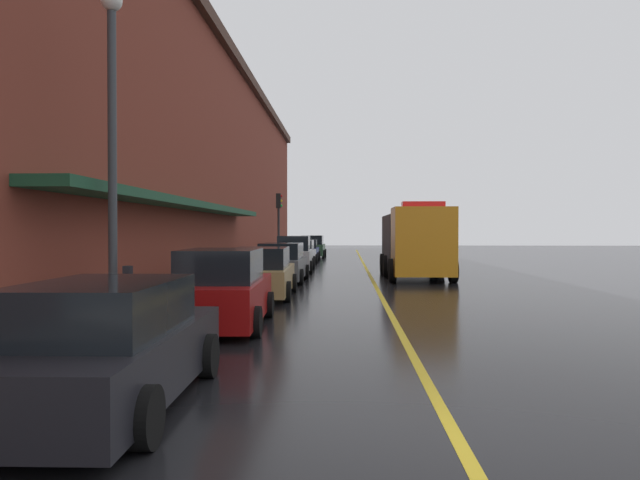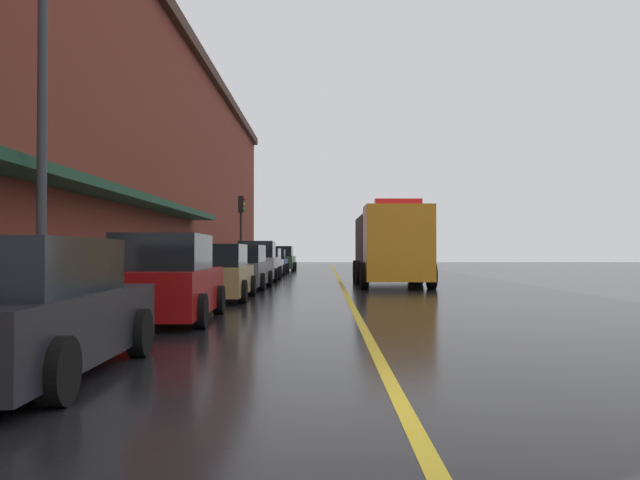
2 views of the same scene
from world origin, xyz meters
name	(u,v)px [view 2 (image 2 of 2)]	position (x,y,z in m)	size (l,w,h in m)	color
ground_plane	(340,281)	(0.00, 25.00, 0.00)	(112.00, 112.00, 0.00)	black
sidewalk_left	(208,280)	(-6.20, 25.00, 0.07)	(2.40, 70.00, 0.15)	gray
lane_center_stripe	(340,281)	(0.00, 25.00, 0.00)	(0.16, 70.00, 0.01)	gold
brick_building_left	(90,150)	(-11.50, 23.99, 6.04)	(9.39, 64.00, 12.06)	maroon
parked_car_0	(24,312)	(-4.04, 1.19, 0.74)	(2.07, 4.60, 1.55)	black
parked_car_1	(166,281)	(-3.91, 7.18, 0.82)	(2.14, 4.52, 1.75)	maroon
parked_car_2	(215,273)	(-3.92, 13.13, 0.76)	(2.23, 4.90, 1.61)	#A5844C
parked_car_3	(241,268)	(-3.87, 18.86, 0.77)	(2.08, 4.80, 1.64)	#595B60
parked_car_4	(258,263)	(-3.90, 25.20, 0.88)	(2.09, 4.68, 1.89)	silver
parked_car_5	(266,263)	(-4.00, 30.69, 0.74)	(1.97, 4.56, 1.58)	silver
parked_car_6	(273,262)	(-4.05, 36.54, 0.73)	(1.97, 4.17, 1.55)	navy
parked_car_7	(281,259)	(-3.88, 41.56, 0.83)	(2.14, 4.47, 1.79)	#2D5133
utility_truck	(390,247)	(2.02, 21.34, 1.60)	(2.88, 7.58, 3.37)	orange
parking_meter_0	(248,257)	(-5.35, 33.76, 1.06)	(0.14, 0.18, 1.33)	#4C4C51
parking_meter_1	(56,271)	(-5.35, 5.27, 1.06)	(0.14, 0.18, 1.33)	#4C4C51
parking_meter_2	(249,257)	(-5.35, 33.98, 1.06)	(0.14, 0.18, 1.33)	#4C4C51
parking_meter_3	(227,259)	(-5.35, 25.22, 1.06)	(0.14, 0.18, 1.33)	#4C4C51
parking_meter_4	(237,258)	(-5.35, 28.80, 1.06)	(0.14, 0.18, 1.33)	#4C4C51
street_lamp_left	(42,90)	(-5.95, 6.04, 4.40)	(0.44, 0.44, 6.94)	#33383D
traffic_light_near	(241,220)	(-5.29, 29.96, 3.16)	(0.38, 0.36, 4.30)	#232326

